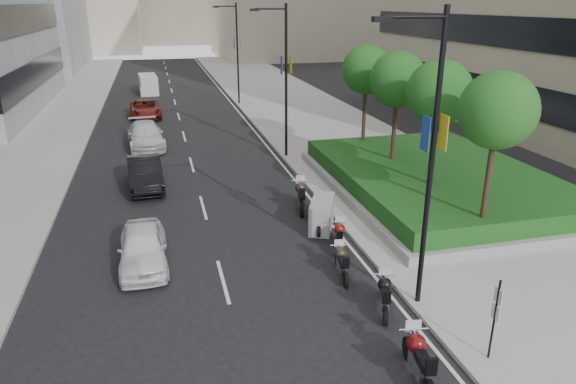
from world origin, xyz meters
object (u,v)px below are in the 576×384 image
object	(u,v)px
motorcycle_2	(385,295)
motorcycle_6	(301,196)
parking_sign	(495,316)
delivery_van	(148,85)
motorcycle_3	(341,262)
car_b	(145,173)
lamp_post_1	(284,75)
car_d	(145,109)
motorcycle_4	(339,237)
car_a	(143,247)
lamp_post_0	(428,152)
motorcycle_5	(322,214)
lamp_post_2	(236,49)
motorcycle_1	(419,359)
car_c	(146,135)

from	to	relation	value
motorcycle_2	motorcycle_6	size ratio (longest dim) A/B	0.80
parking_sign	delivery_van	xyz separation A→B (m)	(-8.68, 46.58, -0.58)
motorcycle_3	car_b	size ratio (longest dim) A/B	0.42
lamp_post_1	car_d	size ratio (longest dim) A/B	1.74
motorcycle_4	delivery_van	world-z (taller)	delivery_van
parking_sign	motorcycle_3	xyz separation A→B (m)	(-2.22, 5.34, -0.93)
motorcycle_3	car_a	world-z (taller)	car_a
lamp_post_0	motorcycle_5	distance (m)	7.80
lamp_post_1	car_b	distance (m)	9.91
lamp_post_2	motorcycle_3	distance (m)	33.01
motorcycle_5	motorcycle_6	xyz separation A→B (m)	(-0.27, 2.32, 0.01)
motorcycle_4	lamp_post_1	bearing A→B (deg)	15.69
motorcycle_3	motorcycle_4	size ratio (longest dim) A/B	1.04
motorcycle_1	motorcycle_6	distance (m)	11.80
lamp_post_1	motorcycle_5	world-z (taller)	lamp_post_1
motorcycle_2	car_d	size ratio (longest dim) A/B	0.38
motorcycle_2	motorcycle_3	bearing A→B (deg)	34.30
lamp_post_0	lamp_post_1	size ratio (longest dim) A/B	1.00
motorcycle_3	motorcycle_4	distance (m)	2.06
lamp_post_2	delivery_van	size ratio (longest dim) A/B	1.96
lamp_post_1	delivery_van	bearing A→B (deg)	106.79
motorcycle_1	car_b	xyz separation A→B (m)	(-6.73, 16.63, 0.16)
lamp_post_1	car_b	size ratio (longest dim) A/B	1.91
motorcycle_5	car_b	world-z (taller)	car_b
motorcycle_1	delivery_van	world-z (taller)	delivery_van
lamp_post_1	car_d	world-z (taller)	lamp_post_1
motorcycle_4	car_d	xyz separation A→B (m)	(-7.36, 27.04, 0.19)
lamp_post_1	lamp_post_2	world-z (taller)	same
lamp_post_1	motorcycle_4	bearing A→B (deg)	-94.22
motorcycle_6	car_c	bearing A→B (deg)	41.18
motorcycle_5	delivery_van	distance (m)	37.89
parking_sign	motorcycle_1	size ratio (longest dim) A/B	1.08
car_d	delivery_van	xyz separation A→B (m)	(0.28, 12.23, 0.16)
parking_sign	car_d	world-z (taller)	parking_sign
motorcycle_1	motorcycle_5	distance (m)	9.50
lamp_post_0	car_c	size ratio (longest dim) A/B	1.66
parking_sign	car_d	xyz separation A→B (m)	(-8.95, 34.35, -0.74)
car_d	delivery_van	distance (m)	12.23
delivery_van	motorcycle_2	bearing A→B (deg)	-84.84
motorcycle_2	car_a	xyz separation A→B (m)	(-7.26, 4.90, 0.17)
car_d	lamp_post_1	bearing A→B (deg)	-63.02
motorcycle_2	car_a	world-z (taller)	car_a
motorcycle_3	motorcycle_5	size ratio (longest dim) A/B	0.86
motorcycle_2	motorcycle_6	xyz separation A→B (m)	(-0.24, 8.70, 0.11)
motorcycle_4	car_b	xyz separation A→B (m)	(-7.29, 9.19, 0.25)
car_c	delivery_van	bearing A→B (deg)	85.22
motorcycle_6	car_b	size ratio (longest dim) A/B	0.52
lamp_post_2	motorcycle_4	world-z (taller)	lamp_post_2
lamp_post_1	motorcycle_2	size ratio (longest dim) A/B	4.61
parking_sign	motorcycle_1	xyz separation A→B (m)	(-2.16, -0.13, -0.83)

